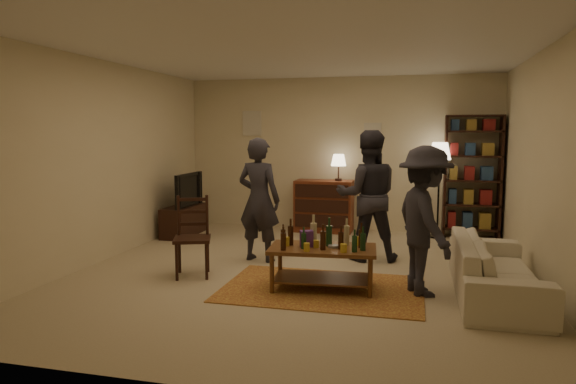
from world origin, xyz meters
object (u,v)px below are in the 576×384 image
(floor_lamp, at_px, (440,158))
(person_right, at_px, (368,196))
(dresser, at_px, (324,205))
(coffee_table, at_px, (322,252))
(bookshelf, at_px, (472,175))
(sofa, at_px, (496,268))
(dining_chair, at_px, (192,233))
(person_left, at_px, (259,200))
(person_by_sofa, at_px, (425,221))
(tv_stand, at_px, (183,213))

(floor_lamp, height_order, person_right, person_right)
(dresser, bearing_deg, coffee_table, -80.36)
(coffee_table, xyz_separation_m, bookshelf, (1.88, 3.38, 0.61))
(floor_lamp, xyz_separation_m, sofa, (0.48, -3.05, -1.02))
(dining_chair, height_order, person_left, person_left)
(coffee_table, xyz_separation_m, dining_chair, (-1.64, 0.19, 0.10))
(dresser, bearing_deg, person_by_sofa, -62.89)
(tv_stand, relative_size, dresser, 0.78)
(sofa, bearing_deg, floor_lamp, 8.91)
(coffee_table, bearing_deg, person_by_sofa, 5.10)
(dresser, height_order, floor_lamp, floor_lamp)
(person_left, height_order, person_by_sofa, person_left)
(tv_stand, relative_size, sofa, 0.51)
(tv_stand, xyz_separation_m, person_right, (3.17, -0.94, 0.50))
(tv_stand, height_order, person_left, person_left)
(dresser, height_order, person_right, person_right)
(coffee_table, height_order, bookshelf, bookshelf)
(dining_chair, height_order, person_by_sofa, person_by_sofa)
(floor_lamp, relative_size, sofa, 0.76)
(tv_stand, distance_m, dresser, 2.43)
(tv_stand, xyz_separation_m, person_left, (1.75, -1.33, 0.45))
(person_left, bearing_deg, person_by_sofa, 167.31)
(person_left, relative_size, person_right, 0.95)
(person_by_sofa, bearing_deg, person_left, 43.83)
(floor_lamp, bearing_deg, tv_stand, -168.47)
(coffee_table, relative_size, dresser, 0.90)
(dresser, bearing_deg, person_right, -63.62)
(tv_stand, bearing_deg, dining_chair, -61.97)
(tv_stand, distance_m, sofa, 5.14)
(sofa, height_order, person_left, person_left)
(dresser, xyz_separation_m, person_left, (-0.50, -2.25, 0.36))
(person_left, bearing_deg, coffee_table, 146.53)
(person_left, bearing_deg, tv_stand, -25.65)
(bookshelf, xyz_separation_m, floor_lamp, (-0.52, -0.13, 0.29))
(coffee_table, bearing_deg, floor_lamp, 67.42)
(person_left, distance_m, person_right, 1.47)
(coffee_table, height_order, dresser, dresser)
(coffee_table, xyz_separation_m, tv_stand, (-2.82, 2.40, -0.04))
(tv_stand, xyz_separation_m, bookshelf, (4.69, 0.98, 0.65))
(person_right, distance_m, person_by_sofa, 1.55)
(floor_lamp, height_order, person_by_sofa, person_by_sofa)
(floor_lamp, height_order, sofa, floor_lamp)
(coffee_table, xyz_separation_m, person_by_sofa, (1.08, 0.10, 0.38))
(dining_chair, relative_size, dresser, 0.73)
(bookshelf, distance_m, person_left, 3.74)
(dresser, xyz_separation_m, floor_lamp, (1.91, -0.06, 0.85))
(bookshelf, relative_size, person_right, 1.14)
(bookshelf, relative_size, sofa, 0.97)
(dining_chair, bearing_deg, person_left, 36.24)
(tv_stand, xyz_separation_m, floor_lamp, (4.17, 0.85, 0.94))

